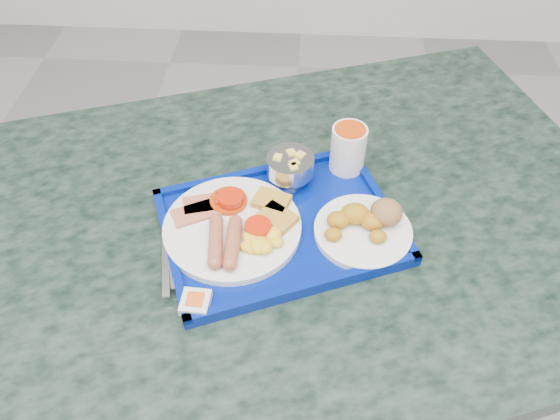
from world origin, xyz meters
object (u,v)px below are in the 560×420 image
at_px(tray, 280,227).
at_px(main_plate, 236,226).
at_px(fruit_bowl, 290,166).
at_px(juice_cup, 348,147).
at_px(table, 278,286).
at_px(bread_plate, 366,224).

relative_size(tray, main_plate, 2.00).
xyz_separation_m(tray, fruit_bowl, (0.01, 0.11, 0.04)).
distance_m(main_plate, fruit_bowl, 0.16).
bearing_deg(fruit_bowl, juice_cup, 23.61).
distance_m(tray, fruit_bowl, 0.12).
xyz_separation_m(table, bread_plate, (0.15, -0.03, 0.24)).
bearing_deg(main_plate, tray, 13.67).
height_order(main_plate, juice_cup, juice_cup).
distance_m(bread_plate, juice_cup, 0.17).
height_order(tray, bread_plate, bread_plate).
bearing_deg(table, bread_plate, -10.62).
bearing_deg(tray, juice_cup, 53.41).
bearing_deg(juice_cup, fruit_bowl, -156.39).
height_order(table, fruit_bowl, fruit_bowl).
bearing_deg(tray, table, 101.75).
bearing_deg(tray, main_plate, -166.33).
distance_m(tray, bread_plate, 0.15).
height_order(tray, main_plate, main_plate).
height_order(table, main_plate, main_plate).
height_order(table, bread_plate, bread_plate).
relative_size(tray, fruit_bowl, 5.45).
xyz_separation_m(main_plate, juice_cup, (0.19, 0.18, 0.04)).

